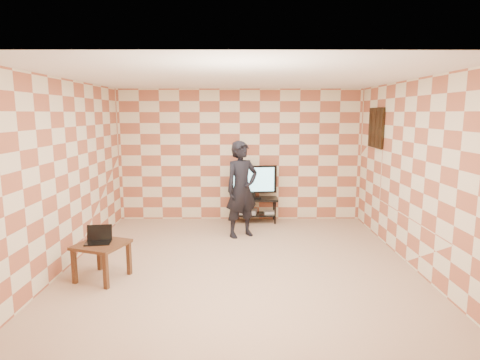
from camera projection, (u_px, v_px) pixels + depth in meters
name	position (u px, v px, depth m)	size (l,w,h in m)	color
floor	(240.00, 262.00, 6.04)	(5.00, 5.00, 0.00)	tan
wall_back	(240.00, 155.00, 8.28)	(5.00, 0.02, 2.70)	beige
wall_front	(241.00, 218.00, 3.35)	(5.00, 0.02, 2.70)	beige
wall_left	(68.00, 173.00, 5.81)	(0.02, 5.00, 2.70)	beige
wall_right	(412.00, 173.00, 5.82)	(0.02, 5.00, 2.70)	beige
ceiling	(240.00, 78.00, 5.59)	(5.00, 5.00, 0.02)	white
wall_art	(376.00, 128.00, 7.25)	(0.04, 0.72, 0.72)	black
tv_stand	(254.00, 204.00, 8.20)	(0.96, 0.43, 0.50)	black
tv	(254.00, 180.00, 8.11)	(0.92, 0.20, 0.67)	black
dvd_player	(246.00, 211.00, 8.26)	(0.45, 0.32, 0.08)	#B1B1B3
game_console	(270.00, 212.00, 8.23)	(0.22, 0.16, 0.05)	silver
side_table	(102.00, 250.00, 5.36)	(0.76, 0.76, 0.50)	#36180E
laptop	(99.00, 239.00, 5.38)	(0.36, 0.30, 0.22)	black
person	(242.00, 189.00, 7.17)	(0.63, 0.41, 1.73)	black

